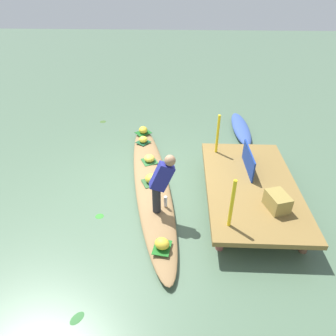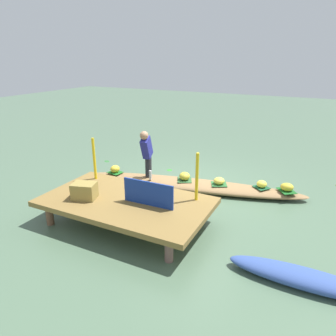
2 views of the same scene
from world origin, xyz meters
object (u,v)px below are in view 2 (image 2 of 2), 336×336
banana_bunch_0 (219,181)px  banana_bunch_3 (287,187)px  banana_bunch_1 (262,184)px  market_banner (148,193)px  vendor_boat (191,185)px  moored_boat (304,278)px  banana_bunch_2 (115,169)px  banana_bunch_4 (185,176)px  water_bottle (150,175)px  produce_crate (84,191)px  vendor_person (147,151)px

banana_bunch_0 → banana_bunch_3: bearing=-168.0°
banana_bunch_1 → banana_bunch_0: bearing=15.2°
market_banner → vendor_boat: bearing=-90.9°
moored_boat → banana_bunch_2: size_ratio=8.53×
banana_bunch_4 → market_banner: bearing=94.9°
banana_bunch_0 → banana_bunch_2: (2.65, 0.46, 0.01)m
banana_bunch_1 → market_banner: (1.59, 2.42, 0.43)m
banana_bunch_2 → banana_bunch_3: size_ratio=0.88×
banana_bunch_0 → market_banner: size_ratio=0.26×
water_bottle → market_banner: size_ratio=0.23×
banana_bunch_4 → water_bottle: bearing=24.4°
produce_crate → vendor_boat: bearing=-117.2°
moored_boat → banana_bunch_4: size_ratio=7.86×
vendor_person → produce_crate: size_ratio=2.76×
banana_bunch_0 → vendor_person: 1.87m
banana_bunch_0 → produce_crate: size_ratio=0.58×
banana_bunch_1 → banana_bunch_2: (3.59, 0.71, 0.01)m
banana_bunch_3 → market_banner: size_ratio=0.29×
vendor_boat → banana_bunch_4: 0.26m
banana_bunch_3 → market_banner: (2.14, 2.48, 0.42)m
water_bottle → vendor_person: bearing=-27.1°
vendor_person → banana_bunch_3: bearing=-167.4°
vendor_boat → produce_crate: (1.22, 2.37, 0.54)m
vendor_boat → market_banner: 2.16m
banana_bunch_0 → banana_bunch_3: (-1.48, -0.31, 0.01)m
moored_boat → banana_bunch_4: bearing=-40.2°
banana_bunch_2 → vendor_person: vendor_person is taller
market_banner → moored_boat: bearing=171.2°
banana_bunch_2 → banana_bunch_4: banana_bunch_4 is taller
vendor_boat → market_banner: (-0.02, 2.07, 0.62)m
moored_boat → vendor_boat: bearing=-41.9°
banana_bunch_0 → vendor_person: size_ratio=0.21×
banana_bunch_4 → produce_crate: bearing=65.7°
banana_bunch_3 → banana_bunch_4: bearing=10.6°
water_bottle → produce_crate: bearing=81.5°
banana_bunch_0 → vendor_person: vendor_person is taller
banana_bunch_2 → produce_crate: bearing=110.7°
water_bottle → banana_bunch_4: bearing=-155.6°
banana_bunch_2 → produce_crate: produce_crate is taller
vendor_boat → produce_crate: produce_crate is taller
banana_bunch_0 → banana_bunch_1: banana_bunch_1 is taller
banana_bunch_1 → vendor_person: (2.66, 0.66, 0.61)m
banana_bunch_1 → banana_bunch_2: 3.66m
vendor_boat → banana_bunch_4: banana_bunch_4 is taller
market_banner → banana_bunch_3: bearing=-132.1°
banana_bunch_0 → water_bottle: size_ratio=1.12×
banana_bunch_4 → vendor_person: 1.10m
vendor_boat → produce_crate: bearing=52.0°
vendor_person → banana_bunch_1: bearing=-166.1°
vendor_boat → banana_bunch_0: (-0.68, -0.10, 0.19)m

